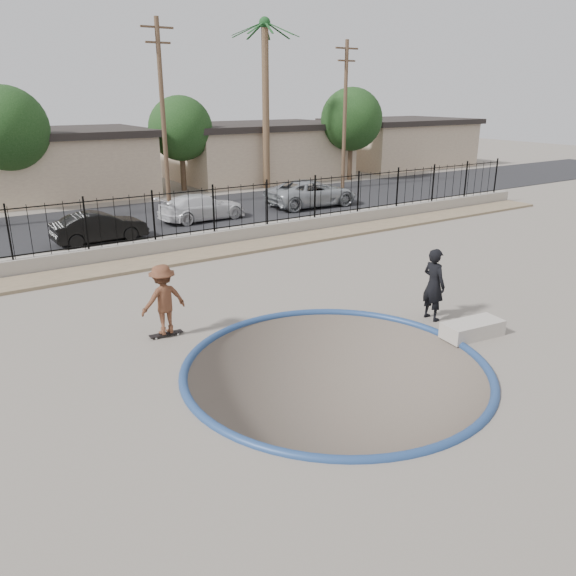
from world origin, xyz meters
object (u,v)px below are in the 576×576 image
(skater, at_px, (164,303))
(skateboard, at_px, (166,334))
(videographer, at_px, (434,284))
(car_c, at_px, (202,207))
(concrete_ledge, at_px, (472,329))
(car_b, at_px, (99,227))
(car_d, at_px, (312,193))

(skater, height_order, skateboard, skater)
(skater, xyz_separation_m, videographer, (6.57, -2.88, 0.10))
(skateboard, xyz_separation_m, car_c, (6.70, 12.22, 0.60))
(videographer, distance_m, car_c, 15.10)
(skateboard, height_order, concrete_ledge, concrete_ledge)
(skater, relative_size, videographer, 0.90)
(videographer, bearing_deg, concrete_ledge, -179.03)
(skater, xyz_separation_m, car_b, (1.31, 10.62, -0.24))
(skater, height_order, videographer, videographer)
(videographer, distance_m, concrete_ledge, 1.61)
(skateboard, xyz_separation_m, car_d, (13.25, 12.22, 0.69))
(concrete_ledge, height_order, car_c, car_c)
(skater, xyz_separation_m, concrete_ledge, (6.57, -4.28, -0.70))
(skateboard, distance_m, car_c, 13.95)
(concrete_ledge, xyz_separation_m, car_d, (6.68, 16.50, 0.55))
(skater, distance_m, car_b, 10.70)
(car_b, bearing_deg, skateboard, 170.64)
(videographer, relative_size, concrete_ledge, 1.25)
(videographer, distance_m, car_d, 16.51)
(skater, distance_m, concrete_ledge, 7.87)
(skater, distance_m, car_d, 18.02)
(skater, height_order, car_c, skater)
(videographer, bearing_deg, car_c, 0.47)
(videographer, distance_m, car_b, 14.49)
(concrete_ledge, bearing_deg, car_d, 67.96)
(concrete_ledge, relative_size, car_d, 0.31)
(skateboard, relative_size, car_d, 0.17)
(skateboard, relative_size, car_b, 0.23)
(car_b, xyz_separation_m, car_d, (11.94, 1.60, 0.09))
(concrete_ledge, bearing_deg, videographer, 90.00)
(skater, xyz_separation_m, skateboard, (0.00, 0.00, -0.84))
(videographer, bearing_deg, car_d, -22.89)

